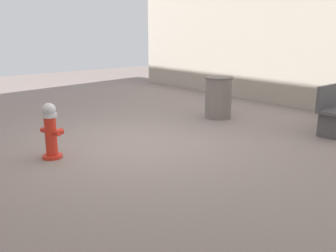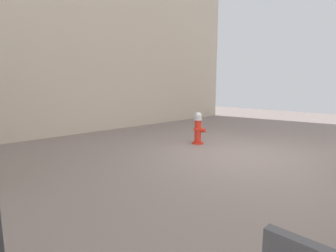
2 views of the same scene
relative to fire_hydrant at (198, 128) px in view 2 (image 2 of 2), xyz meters
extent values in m
plane|color=gray|center=(-1.36, 0.24, -0.44)|extent=(23.40, 23.40, 0.00)
cylinder|color=red|center=(0.01, 0.00, -0.41)|extent=(0.31, 0.31, 0.05)
cylinder|color=red|center=(0.01, 0.00, -0.09)|extent=(0.18, 0.18, 0.61)
cylinder|color=silver|center=(0.01, 0.00, 0.25)|extent=(0.23, 0.23, 0.06)
sphere|color=silver|center=(0.01, 0.00, 0.33)|extent=(0.21, 0.21, 0.21)
cylinder|color=red|center=(0.04, -0.13, -0.01)|extent=(0.11, 0.15, 0.08)
cylinder|color=red|center=(-0.03, 0.13, -0.01)|extent=(0.11, 0.15, 0.08)
cylinder|color=red|center=(-0.14, -0.04, -0.05)|extent=(0.16, 0.14, 0.11)
camera|label=1|loc=(2.26, 5.58, 1.54)|focal=41.02mm
camera|label=2|loc=(-4.38, 5.43, 1.13)|focal=27.46mm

